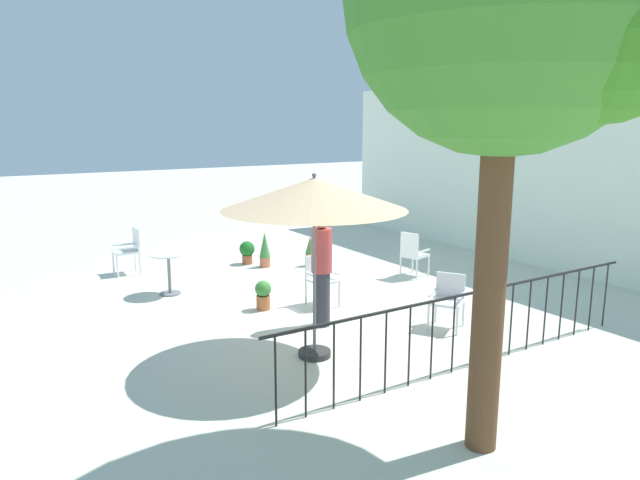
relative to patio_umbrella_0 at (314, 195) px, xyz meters
The scene contains 14 objects.
ground_plane 3.71m from the patio_umbrella_0, 148.47° to the left, with size 60.00×60.00×0.00m, color beige.
villa_facade 7.35m from the patio_umbrella_0, 110.28° to the left, with size 11.36×0.30×4.04m, color white.
terrace_railing 2.57m from the patio_umbrella_0, 48.99° to the left, with size 0.03×6.08×1.01m.
patio_umbrella_0 is the anchor object (origin of this frame).
cafe_table_0 4.28m from the patio_umbrella_0, 168.88° to the right, with size 0.70×0.70×0.77m.
patio_chair_0 6.10m from the patio_umbrella_0, behind, with size 0.45×0.50×0.96m.
patio_chair_1 4.85m from the patio_umbrella_0, 122.49° to the left, with size 0.55×0.59×0.94m.
patio_chair_2 2.83m from the patio_umbrella_0, 146.30° to the left, with size 0.51×0.46×0.86m.
patio_chair_3 2.90m from the patio_umbrella_0, 87.32° to the left, with size 0.65×0.66×0.83m.
potted_plant_0 5.37m from the patio_umbrella_0, 149.72° to the left, with size 0.22×0.22×0.66m.
potted_plant_1 2.92m from the patio_umbrella_0, behind, with size 0.28×0.28×0.50m.
potted_plant_2 5.39m from the patio_umbrella_0, 160.99° to the left, with size 0.25×0.25×0.77m.
potted_plant_3 5.77m from the patio_umbrella_0, 164.70° to the left, with size 0.34×0.34×0.52m.
standing_person 1.77m from the patio_umbrella_0, 143.42° to the left, with size 0.37×0.37×1.77m.
Camera 1 is at (8.81, -5.37, 3.10)m, focal length 32.31 mm.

